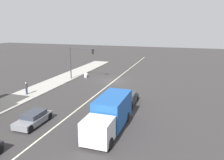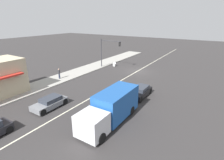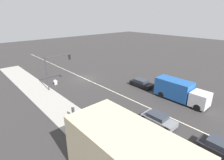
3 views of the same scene
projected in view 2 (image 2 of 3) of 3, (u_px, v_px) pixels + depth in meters
ground_plane at (66, 112)px, 18.66m from camera, size 160.00×160.00×0.00m
sidewalk_right at (15, 94)px, 22.80m from camera, size 4.00×73.00×0.12m
lane_marking_center at (137, 71)px, 32.98m from camera, size 0.16×60.00×0.01m
traffic_signal_main at (107, 49)px, 33.98m from camera, size 4.59×0.34×5.60m
pedestrian at (59, 73)px, 28.37m from camera, size 0.34×0.34×1.67m
warning_aframe_sign at (114, 64)px, 36.22m from camera, size 0.45×0.53×0.84m
delivery_truck at (111, 107)px, 16.55m from camera, size 2.44×7.50×2.87m
suv_black at (140, 92)px, 22.22m from camera, size 1.77×4.04×1.29m
suv_grey at (50, 103)px, 19.35m from camera, size 1.77×3.90×1.21m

